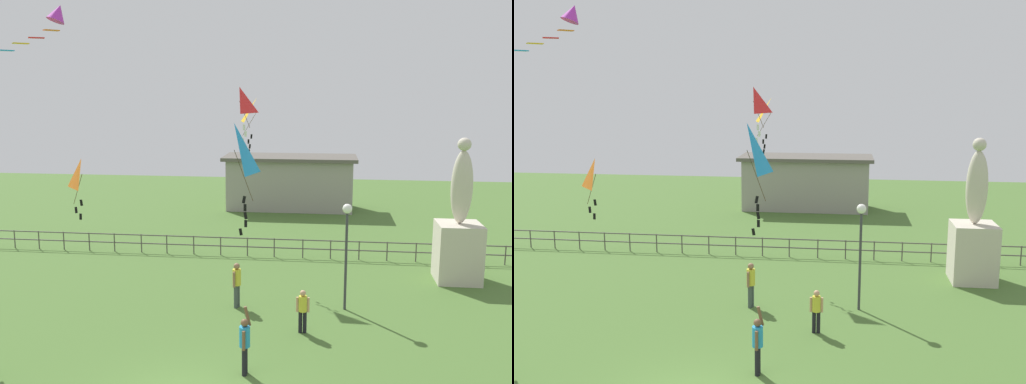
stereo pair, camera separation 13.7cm
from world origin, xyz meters
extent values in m
cube|color=beige|center=(9.43, 11.40, 1.28)|extent=(1.84, 1.84, 2.55)
ellipsoid|color=beige|center=(9.43, 11.40, 4.13)|extent=(0.90, 0.76, 3.15)
sphere|color=beige|center=(9.43, 11.40, 5.96)|extent=(0.56, 0.56, 0.56)
cylinder|color=#38383D|center=(4.50, 7.40, 1.87)|extent=(0.10, 0.10, 3.75)
sphere|color=white|center=(4.50, 7.40, 3.90)|extent=(0.36, 0.36, 0.36)
cylinder|color=black|center=(3.07, 5.08, 0.39)|extent=(0.13, 0.13, 0.77)
cylinder|color=black|center=(2.92, 5.08, 0.39)|extent=(0.13, 0.13, 0.77)
cylinder|color=gold|center=(3.00, 5.08, 1.04)|extent=(0.28, 0.28, 0.54)
sphere|color=tan|center=(3.00, 5.08, 1.42)|extent=(0.21, 0.21, 0.21)
cylinder|color=tan|center=(3.19, 5.09, 1.01)|extent=(0.08, 0.08, 0.52)
cylinder|color=tan|center=(2.81, 5.08, 1.01)|extent=(0.08, 0.08, 0.52)
cylinder|color=#3F4C47|center=(0.38, 7.05, 0.44)|extent=(0.15, 0.15, 0.88)
cylinder|color=#3F4C47|center=(0.44, 7.22, 0.44)|extent=(0.15, 0.15, 0.88)
cylinder|color=gold|center=(0.41, 7.14, 1.20)|extent=(0.32, 0.32, 0.63)
sphere|color=#8C6647|center=(0.41, 7.14, 1.63)|extent=(0.24, 0.24, 0.24)
cylinder|color=#8C6647|center=(0.33, 6.93, 1.16)|extent=(0.10, 0.10, 0.59)
cylinder|color=#8C6647|center=(0.48, 7.34, 1.16)|extent=(0.10, 0.10, 0.59)
cylinder|color=black|center=(1.45, 2.03, 0.43)|extent=(0.15, 0.15, 0.87)
cylinder|color=black|center=(1.45, 1.86, 0.43)|extent=(0.15, 0.15, 0.87)
cylinder|color=#268CBF|center=(1.45, 1.94, 1.17)|extent=(0.32, 0.32, 0.61)
sphere|color=brown|center=(1.45, 1.94, 1.59)|extent=(0.23, 0.23, 0.23)
cylinder|color=brown|center=(1.50, 2.15, 1.72)|extent=(0.22, 0.10, 0.59)
cylinder|color=brown|center=(1.45, 1.73, 1.13)|extent=(0.09, 0.09, 0.58)
pyramid|color=red|center=(0.74, 5.87, 7.83)|extent=(0.72, 0.96, 0.88)
cylinder|color=#4C381E|center=(0.92, 5.79, 7.39)|extent=(0.39, 0.18, 0.88)
cube|color=white|center=(0.90, 5.78, 6.95)|extent=(0.09, 0.02, 0.20)
cube|color=white|center=(0.95, 5.80, 6.73)|extent=(0.10, 0.05, 0.20)
cube|color=white|center=(0.86, 5.76, 6.51)|extent=(0.10, 0.03, 0.21)
pyramid|color=orange|center=(-3.81, 3.28, 5.64)|extent=(0.74, 0.77, 0.93)
cylinder|color=#4C381E|center=(-3.92, 3.18, 5.18)|extent=(0.25, 0.23, 0.93)
cube|color=black|center=(-3.85, 3.21, 4.74)|extent=(0.10, 0.02, 0.21)
cube|color=black|center=(-4.00, 3.14, 4.52)|extent=(0.11, 0.05, 0.21)
cube|color=black|center=(-3.89, 3.19, 4.30)|extent=(0.09, 0.02, 0.20)
pyramid|color=yellow|center=(0.62, 11.66, 7.26)|extent=(0.84, 0.94, 1.06)
cylinder|color=#4C381E|center=(0.32, 11.57, 6.73)|extent=(0.63, 0.19, 1.06)
cube|color=black|center=(0.39, 11.61, 6.18)|extent=(0.10, 0.04, 0.20)
cube|color=black|center=(0.27, 11.55, 5.96)|extent=(0.09, 0.02, 0.20)
cube|color=black|center=(0.32, 11.58, 5.74)|extent=(0.10, 0.04, 0.20)
cube|color=black|center=(0.29, 11.56, 5.52)|extent=(0.12, 0.04, 0.21)
cube|color=black|center=(0.23, 11.53, 5.30)|extent=(0.11, 0.04, 0.21)
cube|color=black|center=(0.37, 11.60, 5.08)|extent=(0.10, 0.05, 0.20)
pyramid|color=#198CD1|center=(1.25, 1.51, 6.63)|extent=(0.74, 0.89, 1.35)
cylinder|color=#4C381E|center=(1.51, 1.44, 5.95)|extent=(0.54, 0.16, 1.35)
cube|color=black|center=(1.52, 1.44, 5.30)|extent=(0.11, 0.04, 0.21)
cube|color=black|center=(1.54, 1.46, 5.08)|extent=(0.08, 0.02, 0.20)
cube|color=black|center=(1.56, 1.46, 4.86)|extent=(0.11, 0.01, 0.21)
cube|color=black|center=(1.56, 1.47, 4.64)|extent=(0.08, 0.04, 0.20)
cube|color=black|center=(1.43, 1.40, 4.42)|extent=(0.11, 0.04, 0.21)
cone|color=#B22DB2|center=(-5.17, 5.14, 10.69)|extent=(0.96, 0.95, 0.73)
cube|color=orange|center=(-5.35, 4.96, 10.13)|extent=(0.52, 0.52, 0.03)
cube|color=red|center=(-5.73, 4.66, 9.87)|extent=(0.54, 0.46, 0.03)
cube|color=yellow|center=(-6.12, 4.38, 9.67)|extent=(0.53, 0.51, 0.03)
cube|color=#198CD1|center=(-6.46, 4.02, 9.43)|extent=(0.49, 0.53, 0.03)
cylinder|color=#4C4742|center=(-12.49, 14.00, 0.47)|extent=(0.06, 0.06, 0.95)
cylinder|color=#4C4742|center=(-11.14, 14.00, 0.47)|extent=(0.06, 0.06, 0.95)
cylinder|color=#4C4742|center=(-9.77, 14.00, 0.47)|extent=(0.06, 0.06, 0.95)
cylinder|color=#4C4742|center=(-8.39, 14.00, 0.47)|extent=(0.06, 0.06, 0.95)
cylinder|color=#4C4742|center=(-7.04, 14.00, 0.47)|extent=(0.06, 0.06, 0.95)
cylinder|color=#4C4742|center=(-5.61, 14.00, 0.47)|extent=(0.06, 0.06, 0.95)
cylinder|color=#4C4742|center=(-4.27, 14.00, 0.47)|extent=(0.06, 0.06, 0.95)
cylinder|color=#4C4742|center=(-2.87, 14.00, 0.47)|extent=(0.06, 0.06, 0.95)
cylinder|color=#4C4742|center=(-1.49, 14.00, 0.47)|extent=(0.06, 0.06, 0.95)
cylinder|color=#4C4742|center=(-0.13, 14.00, 0.47)|extent=(0.06, 0.06, 0.95)
cylinder|color=#4C4742|center=(1.21, 14.00, 0.47)|extent=(0.06, 0.06, 0.95)
cylinder|color=#4C4742|center=(2.63, 14.00, 0.47)|extent=(0.06, 0.06, 0.95)
cylinder|color=#4C4742|center=(3.99, 14.00, 0.47)|extent=(0.06, 0.06, 0.95)
cylinder|color=#4C4742|center=(5.37, 14.00, 0.47)|extent=(0.06, 0.06, 0.95)
cylinder|color=#4C4742|center=(6.72, 14.00, 0.47)|extent=(0.06, 0.06, 0.95)
cylinder|color=#4C4742|center=(8.09, 14.00, 0.47)|extent=(0.06, 0.06, 0.95)
cylinder|color=#4C4742|center=(9.49, 14.00, 0.47)|extent=(0.06, 0.06, 0.95)
cylinder|color=#4C4742|center=(10.87, 14.00, 0.47)|extent=(0.06, 0.06, 0.95)
cylinder|color=#4C4742|center=(12.22, 14.00, 0.47)|extent=(0.06, 0.06, 0.95)
cube|color=#4C4742|center=(0.00, 14.00, 0.91)|extent=(36.00, 0.05, 0.05)
cube|color=#4C4742|center=(0.00, 14.00, 0.47)|extent=(36.00, 0.05, 0.05)
cube|color=gray|center=(1.21, 26.00, 1.73)|extent=(8.52, 3.25, 3.46)
cube|color=#59544C|center=(1.21, 26.00, 3.58)|extent=(9.12, 3.85, 0.24)
camera|label=1|loc=(3.69, -13.54, 8.21)|focal=40.38mm
camera|label=2|loc=(3.82, -13.52, 8.21)|focal=40.38mm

